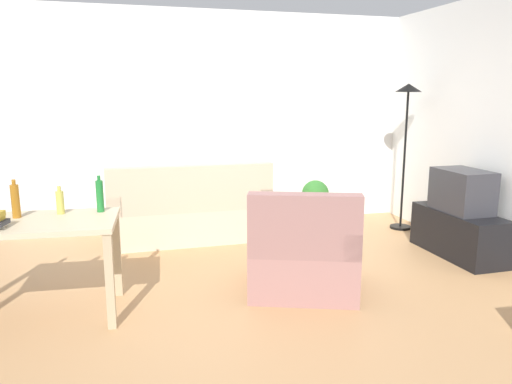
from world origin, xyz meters
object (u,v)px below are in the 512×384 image
(torchiere_lamp, at_px, (407,117))
(bottle_amber, at_px, (15,201))
(bottle_squat, at_px, (60,202))
(tv, at_px, (462,191))
(tv_stand, at_px, (459,233))
(bottle_green, at_px, (100,196))
(armchair, at_px, (303,256))
(potted_plant, at_px, (315,198))
(couch, at_px, (189,214))
(desk, at_px, (34,235))

(torchiere_lamp, distance_m, bottle_amber, 4.44)
(bottle_squat, bearing_deg, tv, 3.09)
(tv_stand, height_order, bottle_green, bottle_green)
(torchiere_lamp, height_order, armchair, torchiere_lamp)
(tv_stand, distance_m, bottle_squat, 3.93)
(bottle_green, bearing_deg, bottle_squat, 177.88)
(armchair, xyz_separation_m, bottle_squat, (-1.95, 0.25, 0.54))
(tv, bearing_deg, bottle_green, 93.53)
(bottle_amber, bearing_deg, potted_plant, 30.65)
(bottle_green, bearing_deg, tv, 3.53)
(couch, height_order, tv, same)
(couch, relative_size, bottle_green, 6.23)
(couch, distance_m, desk, 2.26)
(potted_plant, bearing_deg, bottle_amber, -149.35)
(tv, height_order, bottle_squat, bottle_squat)
(couch, distance_m, bottle_amber, 2.29)
(tv, bearing_deg, desk, 95.47)
(bottle_amber, xyz_separation_m, bottle_green, (0.61, 0.03, -0.00))
(tv, distance_m, bottle_amber, 4.21)
(tv_stand, distance_m, bottle_green, 3.64)
(torchiere_lamp, xyz_separation_m, bottle_green, (-3.58, -1.33, -0.52))
(couch, relative_size, torchiere_lamp, 1.01)
(torchiere_lamp, xyz_separation_m, armchair, (-1.93, -1.57, -1.09))
(tv, distance_m, bottle_squat, 3.89)
(torchiere_lamp, distance_m, desk, 4.39)
(potted_plant, relative_size, bottle_squat, 2.56)
(couch, bearing_deg, armchair, 112.00)
(armchair, bearing_deg, torchiere_lamp, -120.36)
(potted_plant, bearing_deg, bottle_green, -144.31)
(potted_plant, xyz_separation_m, bottle_green, (-2.63, -1.89, 0.56))
(tv_stand, bearing_deg, bottle_green, 93.53)
(couch, relative_size, bottle_squat, 8.24)
(tv_stand, relative_size, desk, 0.88)
(bottle_amber, bearing_deg, couch, 46.49)
(couch, bearing_deg, bottle_squat, 52.17)
(couch, bearing_deg, bottle_green, 59.87)
(armchair, distance_m, bottle_amber, 2.34)
(tv_stand, xyz_separation_m, torchiere_lamp, (0.00, 1.11, 1.17))
(bottle_squat, relative_size, bottle_green, 0.76)
(tv, relative_size, bottle_amber, 2.02)
(bottle_amber, height_order, bottle_green, bottle_amber)
(potted_plant, xyz_separation_m, armchair, (-0.98, -2.13, -0.01))
(tv_stand, distance_m, armchair, 1.98)
(torchiere_lamp, bearing_deg, bottle_green, -159.59)
(potted_plant, height_order, bottle_green, bottle_green)
(bottle_squat, bearing_deg, bottle_amber, -172.23)
(desk, relative_size, armchair, 1.10)
(couch, bearing_deg, tv, 153.05)
(desk, distance_m, armchair, 2.16)
(torchiere_lamp, relative_size, potted_plant, 3.18)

